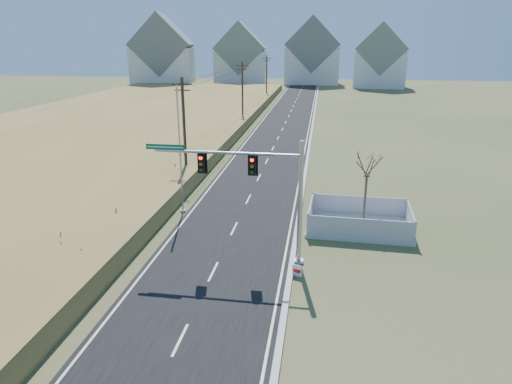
{
  "coord_description": "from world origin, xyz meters",
  "views": [
    {
      "loc": [
        5.45,
        -23.51,
        11.96
      ],
      "look_at": [
        1.78,
        1.91,
        3.4
      ],
      "focal_mm": 32.0,
      "sensor_mm": 36.0,
      "label": 1
    }
  ],
  "objects_px": {
    "fence_enclosure": "(359,224)",
    "bare_tree": "(368,164)",
    "traffic_signal_mast": "(266,188)",
    "open_sign": "(297,271)",
    "flagpole": "(181,164)"
  },
  "relations": [
    {
      "from": "traffic_signal_mast",
      "to": "fence_enclosure",
      "type": "relative_size",
      "value": 1.26
    },
    {
      "from": "open_sign",
      "to": "traffic_signal_mast",
      "type": "bearing_deg",
      "value": 157.49
    },
    {
      "from": "traffic_signal_mast",
      "to": "flagpole",
      "type": "distance_m",
      "value": 9.76
    },
    {
      "from": "traffic_signal_mast",
      "to": "bare_tree",
      "type": "relative_size",
      "value": 1.67
    },
    {
      "from": "fence_enclosure",
      "to": "flagpole",
      "type": "relative_size",
      "value": 0.77
    },
    {
      "from": "fence_enclosure",
      "to": "bare_tree",
      "type": "bearing_deg",
      "value": 67.82
    },
    {
      "from": "flagpole",
      "to": "bare_tree",
      "type": "relative_size",
      "value": 1.72
    },
    {
      "from": "traffic_signal_mast",
      "to": "open_sign",
      "type": "distance_m",
      "value": 4.69
    },
    {
      "from": "open_sign",
      "to": "bare_tree",
      "type": "relative_size",
      "value": 0.12
    },
    {
      "from": "fence_enclosure",
      "to": "open_sign",
      "type": "xyz_separation_m",
      "value": [
        -3.7,
        -7.15,
        0.05
      ]
    },
    {
      "from": "flagpole",
      "to": "bare_tree",
      "type": "bearing_deg",
      "value": -2.27
    },
    {
      "from": "traffic_signal_mast",
      "to": "bare_tree",
      "type": "bearing_deg",
      "value": 47.68
    },
    {
      "from": "traffic_signal_mast",
      "to": "bare_tree",
      "type": "distance_m",
      "value": 8.66
    },
    {
      "from": "traffic_signal_mast",
      "to": "flagpole",
      "type": "xyz_separation_m",
      "value": [
        -6.94,
        6.83,
        -0.71
      ]
    },
    {
      "from": "fence_enclosure",
      "to": "open_sign",
      "type": "bearing_deg",
      "value": -114.58
    }
  ]
}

